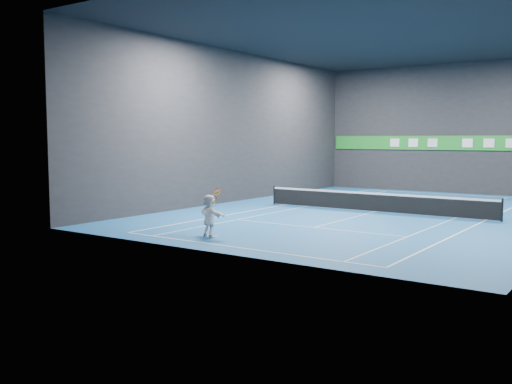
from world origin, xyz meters
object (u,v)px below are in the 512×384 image
Objects in this scene: tennis_ball at (205,163)px; tennis_net at (375,202)px; player at (209,216)px; tennis_racket at (217,193)px.

tennis_net is at bearing 76.92° from tennis_ball.
player is at bearing -101.36° from tennis_net.
tennis_ball reaches higher than tennis_net.
tennis_racket reaches higher than player.
tennis_racket is (0.65, -0.06, -1.11)m from tennis_ball.
tennis_racket is (-1.82, -10.70, 1.19)m from tennis_net.
tennis_net is 10.92m from tennis_racket.
tennis_ball is (-0.31, 0.11, 2.01)m from player.
tennis_racket is at bearing -5.71° from tennis_ball.
tennis_ball reaches higher than player.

